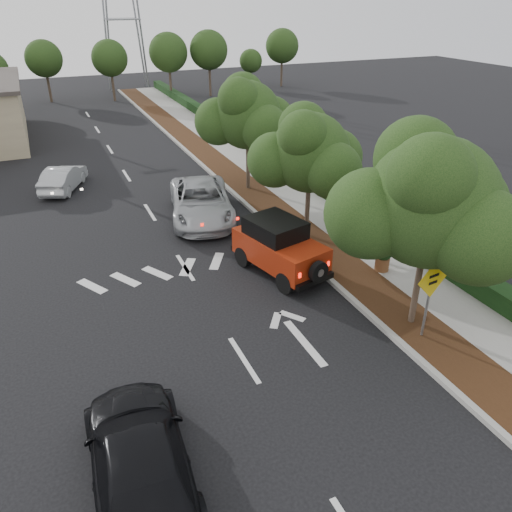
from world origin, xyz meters
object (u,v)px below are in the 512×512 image
black_suv_oncoming (140,459)px  speed_hump_sign (431,288)px  red_jeep (277,246)px  silver_suv_ahead (201,201)px

black_suv_oncoming → speed_hump_sign: (8.98, 1.68, 1.06)m
red_jeep → silver_suv_ahead: red_jeep is taller
black_suv_oncoming → speed_hump_sign: size_ratio=1.98×
black_suv_oncoming → silver_suv_ahead: bearing=-109.4°
speed_hump_sign → red_jeep: bearing=104.1°
red_jeep → speed_hump_sign: 6.14m
red_jeep → speed_hump_sign: (2.25, -5.66, 0.76)m
black_suv_oncoming → speed_hump_sign: bearing=-165.7°
red_jeep → silver_suv_ahead: bearing=85.8°
red_jeep → silver_suv_ahead: (-1.04, 5.98, -0.23)m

